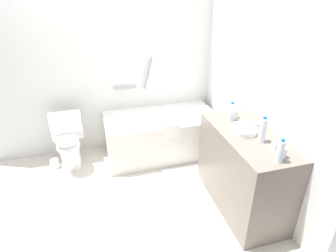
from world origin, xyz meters
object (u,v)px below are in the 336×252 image
at_px(sink_basin, 243,129).
at_px(water_bottle_2, 232,112).
at_px(drinking_glass_0, 275,147).
at_px(water_bottle_0, 263,130).
at_px(bath_mat, 186,176).
at_px(sink_faucet, 259,127).
at_px(drinking_glass_1, 235,114).
at_px(toilet, 68,141).
at_px(bathtub, 161,133).
at_px(water_bottle_1, 281,151).
at_px(drinking_glass_2, 232,111).
at_px(toilet_paper_roll, 55,164).
at_px(drinking_glass_3, 283,152).

distance_m(sink_basin, water_bottle_2, 0.27).
distance_m(sink_basin, drinking_glass_0, 0.40).
bearing_deg(water_bottle_0, bath_mat, 120.61).
xyz_separation_m(sink_faucet, water_bottle_2, (-0.18, 0.26, 0.07)).
relative_size(drinking_glass_1, bath_mat, 0.16).
bearing_deg(toilet, water_bottle_0, 50.33).
bearing_deg(bathtub, water_bottle_1, -71.96).
height_order(bathtub, bath_mat, bathtub).
bearing_deg(drinking_glass_2, water_bottle_2, -119.41).
height_order(toilet, water_bottle_2, water_bottle_2).
xyz_separation_m(water_bottle_2, drinking_glass_2, (0.09, 0.16, -0.06)).
distance_m(drinking_glass_1, drinking_glass_2, 0.11).
distance_m(bathtub, water_bottle_0, 1.70).
xyz_separation_m(water_bottle_2, drinking_glass_1, (0.07, 0.06, -0.06)).
distance_m(sink_basin, toilet_paper_roll, 2.52).
height_order(sink_basin, drinking_glass_1, drinking_glass_1).
distance_m(sink_basin, water_bottle_0, 0.25).
bearing_deg(toilet_paper_roll, bath_mat, -22.56).
height_order(bath_mat, toilet_paper_roll, toilet_paper_roll).
relative_size(water_bottle_1, drinking_glass_2, 2.76).
bearing_deg(sink_faucet, bathtub, 120.93).
height_order(bathtub, drinking_glass_2, bathtub).
bearing_deg(sink_basin, drinking_glass_0, -77.51).
bearing_deg(toilet, bathtub, 87.07).
xyz_separation_m(drinking_glass_0, toilet_paper_roll, (-2.11, 1.62, -0.88)).
bearing_deg(bathtub, bath_mat, -76.70).
bearing_deg(sink_faucet, toilet, 148.19).
bearing_deg(bathtub, drinking_glass_3, -69.59).
relative_size(bathtub, water_bottle_2, 7.04).
relative_size(water_bottle_0, water_bottle_1, 1.20).
relative_size(water_bottle_1, bath_mat, 0.40).
bearing_deg(sink_basin, drinking_glass_2, 78.41).
relative_size(toilet, drinking_glass_1, 8.73).
height_order(water_bottle_0, drinking_glass_2, water_bottle_0).
relative_size(bathtub, toilet, 2.09).
xyz_separation_m(drinking_glass_1, toilet_paper_roll, (-2.10, 0.91, -0.88)).
distance_m(sink_faucet, drinking_glass_3, 0.51).
bearing_deg(sink_faucet, sink_basin, 180.00).
relative_size(sink_basin, drinking_glass_0, 3.52).
height_order(water_bottle_2, drinking_glass_3, water_bottle_2).
distance_m(sink_faucet, water_bottle_0, 0.26).
height_order(water_bottle_0, toilet_paper_roll, water_bottle_0).
relative_size(toilet, water_bottle_0, 2.85).
bearing_deg(water_bottle_2, bathtub, 119.83).
height_order(drinking_glass_2, bath_mat, drinking_glass_2).
bearing_deg(bath_mat, toilet_paper_roll, 157.44).
bearing_deg(water_bottle_2, water_bottle_1, -88.02).
bearing_deg(sink_faucet, water_bottle_1, -105.49).
bearing_deg(bath_mat, water_bottle_0, -59.39).
bearing_deg(drinking_glass_0, water_bottle_1, -112.80).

